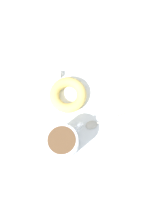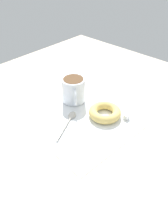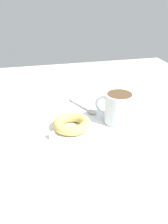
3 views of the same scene
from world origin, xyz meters
The scene contains 6 objects.
ground_plane centered at (0.00, 0.00, -1.00)cm, with size 120.00×120.00×2.00cm, color beige.
napkin centered at (2.55, -0.54, 0.15)cm, with size 34.56×34.56×0.30cm, color white.
coffee_cup centered at (11.80, -5.07, 4.98)cm, with size 10.38×9.41×9.07cm.
donut centered at (-2.25, -5.75, 1.73)cm, with size 10.92×10.92×2.86cm, color #E5C66B.
spoon centered at (4.87, 3.98, 0.70)cm, with size 7.36×13.85×0.90cm.
sugar_cube centered at (-8.52, -9.46, 1.08)cm, with size 1.57×1.57×1.57cm, color white.
Camera 1 is at (18.71, 1.15, 71.88)cm, focal length 40.00 mm.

